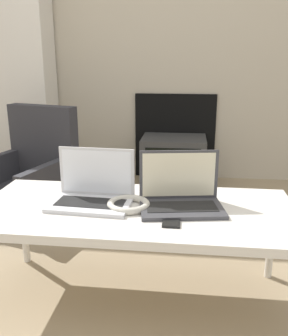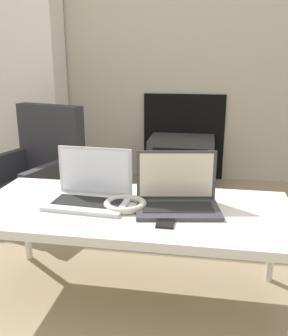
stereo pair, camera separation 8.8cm
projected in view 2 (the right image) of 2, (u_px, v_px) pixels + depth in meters
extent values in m
cube|color=#B7AD99|center=(176.00, 28.00, 3.14)|extent=(7.00, 0.06, 2.60)
cube|color=black|center=(184.00, 137.00, 3.35)|extent=(0.71, 0.03, 0.75)
cube|color=silver|center=(132.00, 211.00, 1.59)|extent=(1.34, 0.60, 0.04)
cylinder|color=silver|center=(26.00, 223.00, 2.00)|extent=(0.04, 0.04, 0.41)
cylinder|color=silver|center=(272.00, 242.00, 1.80)|extent=(0.04, 0.04, 0.41)
cube|color=silver|center=(88.00, 203.00, 1.60)|extent=(0.35, 0.24, 0.02)
cube|color=black|center=(88.00, 201.00, 1.60)|extent=(0.30, 0.14, 0.00)
cube|color=silver|center=(95.00, 171.00, 1.67)|extent=(0.34, 0.03, 0.21)
cube|color=white|center=(95.00, 171.00, 1.66)|extent=(0.31, 0.02, 0.19)
cube|color=#38383D|center=(178.00, 209.00, 1.54)|extent=(0.37, 0.27, 0.02)
cube|color=black|center=(178.00, 207.00, 1.54)|extent=(0.31, 0.16, 0.00)
cube|color=#38383D|center=(176.00, 175.00, 1.61)|extent=(0.34, 0.06, 0.21)
cube|color=beige|center=(176.00, 175.00, 1.60)|extent=(0.31, 0.06, 0.19)
torus|color=beige|center=(125.00, 204.00, 1.58)|extent=(0.18, 0.18, 0.03)
cube|color=black|center=(166.00, 220.00, 1.44)|extent=(0.07, 0.14, 0.01)
cube|color=#383838|center=(181.00, 161.00, 3.20)|extent=(0.54, 0.41, 0.41)
cube|color=black|center=(179.00, 168.00, 3.00)|extent=(0.44, 0.01, 0.32)
cube|color=#2D2D33|center=(29.00, 192.00, 2.60)|extent=(0.69, 0.77, 0.08)
cube|color=#2D2D33|center=(51.00, 141.00, 2.75)|extent=(0.54, 0.25, 0.53)
cube|color=#2D2D33|center=(2.00, 168.00, 2.66)|extent=(0.22, 0.57, 0.20)
cube|color=#2D2D33|center=(54.00, 177.00, 2.46)|extent=(0.22, 0.57, 0.20)
cylinder|color=#4C3828|center=(43.00, 224.00, 2.34)|extent=(0.04, 0.04, 0.12)
cylinder|color=#4C3828|center=(20.00, 191.00, 2.92)|extent=(0.04, 0.04, 0.12)
cylinder|color=#4C3828|center=(73.00, 194.00, 2.85)|extent=(0.04, 0.04, 0.12)
cube|color=silver|center=(22.00, 74.00, 3.27)|extent=(0.71, 0.30, 1.84)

